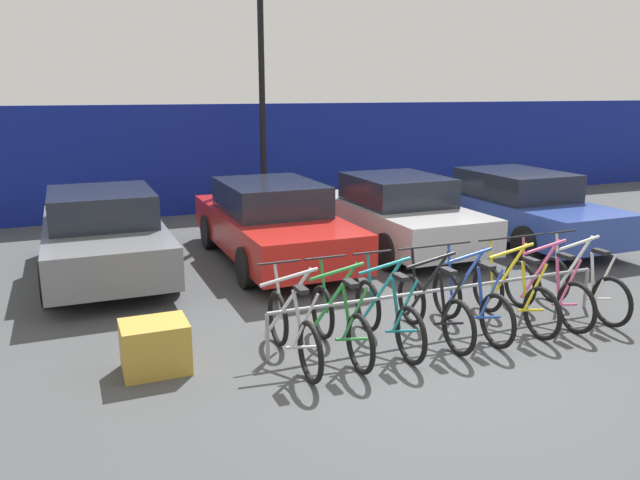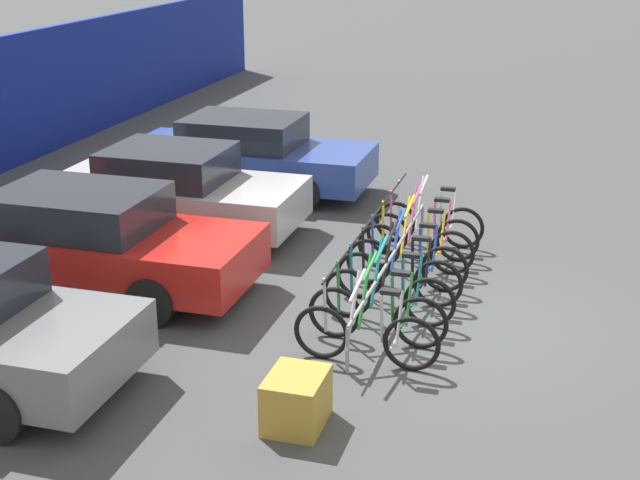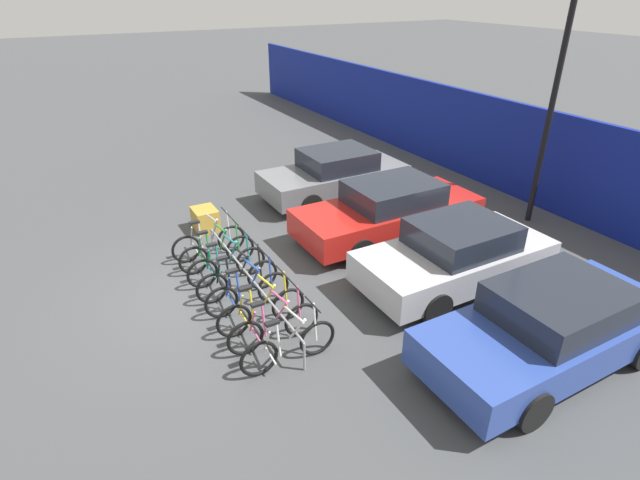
# 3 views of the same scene
# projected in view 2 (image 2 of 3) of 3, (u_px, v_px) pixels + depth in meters

# --- Properties ---
(ground_plane) EXTENTS (120.00, 120.00, 0.00)m
(ground_plane) POSITION_uv_depth(u_px,v_px,m) (431.00, 321.00, 11.27)
(ground_plane) COLOR #424447
(bike_rack) EXTENTS (4.68, 0.04, 0.57)m
(bike_rack) POSITION_uv_depth(u_px,v_px,m) (392.00, 260.00, 11.92)
(bike_rack) COLOR gray
(bike_rack) RESTS_ON ground
(bicycle_silver) EXTENTS (0.68, 1.71, 1.05)m
(bicycle_silver) POSITION_uv_depth(u_px,v_px,m) (366.00, 334.00, 10.06)
(bicycle_silver) COLOR black
(bicycle_silver) RESTS_ON ground
(bicycle_green) EXTENTS (0.68, 1.71, 1.05)m
(bicycle_green) POSITION_uv_depth(u_px,v_px,m) (377.00, 314.00, 10.57)
(bicycle_green) COLOR black
(bicycle_green) RESTS_ON ground
(bicycle_teal) EXTENTS (0.68, 1.71, 1.05)m
(bicycle_teal) POSITION_uv_depth(u_px,v_px,m) (388.00, 294.00, 11.13)
(bicycle_teal) COLOR black
(bicycle_teal) RESTS_ON ground
(bicycle_black) EXTENTS (0.68, 1.71, 1.05)m
(bicycle_black) POSITION_uv_depth(u_px,v_px,m) (398.00, 276.00, 11.69)
(bicycle_black) COLOR black
(bicycle_black) RESTS_ON ground
(bicycle_blue) EXTENTS (0.68, 1.71, 1.05)m
(bicycle_blue) POSITION_uv_depth(u_px,v_px,m) (406.00, 262.00, 12.18)
(bicycle_blue) COLOR black
(bicycle_blue) RESTS_ON ground
(bicycle_yellow) EXTENTS (0.68, 1.71, 1.05)m
(bicycle_yellow) POSITION_uv_depth(u_px,v_px,m) (415.00, 246.00, 12.77)
(bicycle_yellow) COLOR black
(bicycle_yellow) RESTS_ON ground
(bicycle_pink) EXTENTS (0.68, 1.71, 1.05)m
(bicycle_pink) POSITION_uv_depth(u_px,v_px,m) (422.00, 234.00, 13.26)
(bicycle_pink) COLOR black
(bicycle_pink) RESTS_ON ground
(bicycle_white) EXTENTS (0.68, 1.71, 1.05)m
(bicycle_white) POSITION_uv_depth(u_px,v_px,m) (429.00, 222.00, 13.79)
(bicycle_white) COLOR black
(bicycle_white) RESTS_ON ground
(car_red) EXTENTS (1.91, 4.58, 1.40)m
(car_red) POSITION_uv_depth(u_px,v_px,m) (87.00, 240.00, 12.06)
(car_red) COLOR red
(car_red) RESTS_ON ground
(car_silver) EXTENTS (1.91, 4.05, 1.40)m
(car_silver) POSITION_uv_depth(u_px,v_px,m) (174.00, 191.00, 14.25)
(car_silver) COLOR #B7B7BC
(car_silver) RESTS_ON ground
(car_blue) EXTENTS (1.91, 4.48, 1.40)m
(car_blue) POSITION_uv_depth(u_px,v_px,m) (248.00, 155.00, 16.44)
(car_blue) COLOR #2D479E
(car_blue) RESTS_ON ground
(cargo_crate) EXTENTS (0.70, 0.56, 0.55)m
(cargo_crate) POSITION_uv_depth(u_px,v_px,m) (296.00, 400.00, 8.88)
(cargo_crate) COLOR #B28C33
(cargo_crate) RESTS_ON ground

